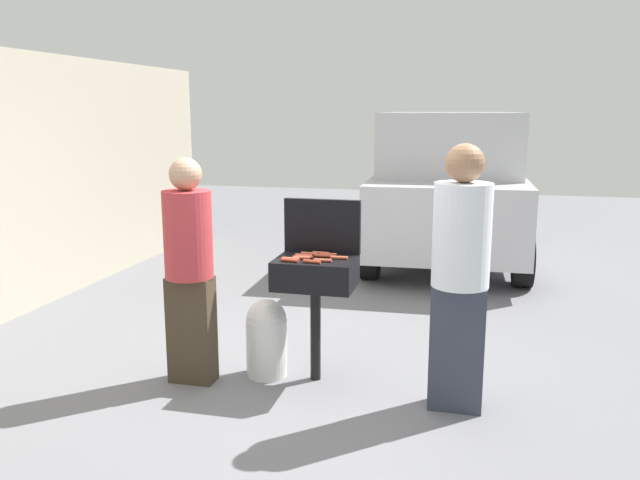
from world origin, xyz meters
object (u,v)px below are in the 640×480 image
hot_dog_8 (328,254)px  person_right (460,269)px  hot_dog_1 (301,258)px  hot_dog_9 (339,258)px  propane_tank (267,336)px  parked_minivan (449,185)px  hot_dog_4 (290,260)px  hot_dog_3 (323,256)px  hot_dog_5 (312,262)px  hot_dog_11 (291,259)px  hot_dog_0 (304,255)px  hot_dog_7 (305,257)px  person_left (189,263)px  hot_dog_6 (323,260)px  hot_dog_2 (309,254)px  bbq_grill (315,278)px  hot_dog_10 (321,253)px

hot_dog_8 → person_right: 1.06m
hot_dog_1 → hot_dog_9: 0.28m
hot_dog_1 → hot_dog_9: size_ratio=1.00×
propane_tank → parked_minivan: 4.83m
hot_dog_4 → propane_tank: (-0.23, 0.13, -0.65)m
hot_dog_3 → hot_dog_5: bearing=-98.6°
hot_dog_5 → hot_dog_11: size_ratio=1.00×
person_right → parked_minivan: size_ratio=0.41×
hot_dog_0 → hot_dog_7: size_ratio=1.00×
hot_dog_5 → hot_dog_11: same height
hot_dog_8 → person_left: 1.05m
hot_dog_7 → parked_minivan: (0.85, 4.63, 0.05)m
hot_dog_5 → hot_dog_6: size_ratio=1.00×
hot_dog_3 → hot_dog_0: bearing=-171.7°
hot_dog_2 → hot_dog_4: (-0.09, -0.25, 0.00)m
hot_dog_0 → hot_dog_9: same height
hot_dog_6 → bbq_grill: bearing=131.1°
hot_dog_1 → hot_dog_3: (0.14, 0.10, 0.00)m
person_left → person_right: bearing=7.9°
propane_tank → person_left: person_left is taller
hot_dog_8 → hot_dog_9: size_ratio=1.00×
propane_tank → hot_dog_11: bearing=-20.1°
bbq_grill → hot_dog_9: hot_dog_9 is taller
hot_dog_11 → parked_minivan: parked_minivan is taller
hot_dog_0 → hot_dog_3: 0.15m
hot_dog_6 → hot_dog_8: same height
hot_dog_1 → hot_dog_10: same height
parked_minivan → hot_dog_8: bearing=79.3°
person_right → parked_minivan: (-0.30, 4.87, 0.03)m
hot_dog_5 → propane_tank: hot_dog_5 is taller
hot_dog_0 → parked_minivan: size_ratio=0.03×
hot_dog_9 → person_right: bearing=-16.7°
hot_dog_9 → person_left: 1.12m
hot_dog_0 → hot_dog_9: size_ratio=1.00×
bbq_grill → hot_dog_0: size_ratio=7.38×
hot_dog_5 → person_left: size_ratio=0.08×
hot_dog_1 → parked_minivan: bearing=79.5°
hot_dog_3 → person_right: bearing=-16.3°
bbq_grill → hot_dog_7: 0.18m
hot_dog_0 → hot_dog_8: size_ratio=1.00×
hot_dog_1 → hot_dog_8: size_ratio=1.00×
bbq_grill → hot_dog_10: bearing=86.4°
bbq_grill → hot_dog_0: bearing=161.1°
hot_dog_2 → hot_dog_9: (0.25, -0.08, 0.00)m
hot_dog_2 → person_left: (-0.84, -0.35, -0.04)m
hot_dog_11 → propane_tank: size_ratio=0.21×
hot_dog_6 → hot_dog_10: same height
hot_dog_2 → hot_dog_6: (0.15, -0.19, 0.00)m
hot_dog_1 → person_right: (1.16, -0.20, 0.03)m
hot_dog_2 → bbq_grill: bearing=-54.2°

